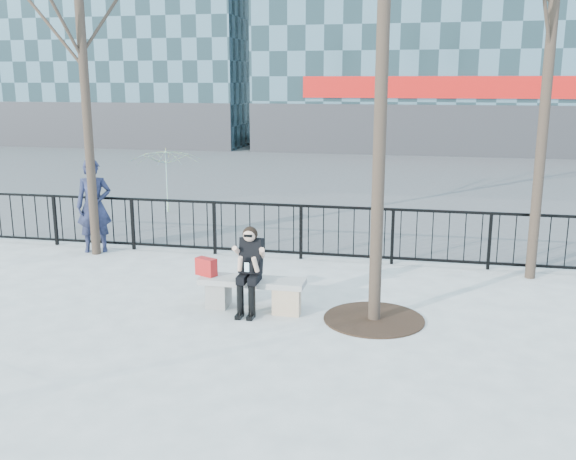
# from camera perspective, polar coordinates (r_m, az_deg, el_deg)

# --- Properties ---
(ground) EXTENTS (120.00, 120.00, 0.00)m
(ground) POSITION_cam_1_polar(r_m,az_deg,el_deg) (10.13, -3.17, -6.98)
(ground) COLOR gray
(ground) RESTS_ON ground
(street_surface) EXTENTS (60.00, 23.00, 0.01)m
(street_surface) POSITION_cam_1_polar(r_m,az_deg,el_deg) (24.55, 5.96, 4.90)
(street_surface) COLOR #474747
(street_surface) RESTS_ON ground
(railing) EXTENTS (14.00, 0.06, 1.10)m
(railing) POSITION_cam_1_polar(r_m,az_deg,el_deg) (12.77, 0.28, -0.12)
(railing) COLOR black
(railing) RESTS_ON ground
(tree_left) EXTENTS (2.80, 2.80, 6.50)m
(tree_left) POSITION_cam_1_polar(r_m,az_deg,el_deg) (13.44, -18.07, 18.42)
(tree_left) COLOR black
(tree_left) RESTS_ON ground
(tree_grate) EXTENTS (1.50, 1.50, 0.02)m
(tree_grate) POSITION_cam_1_polar(r_m,az_deg,el_deg) (9.73, 7.64, -7.85)
(tree_grate) COLOR black
(tree_grate) RESTS_ON ground
(bench_main) EXTENTS (1.65, 0.46, 0.49)m
(bench_main) POSITION_cam_1_polar(r_m,az_deg,el_deg) (10.03, -3.20, -5.36)
(bench_main) COLOR slate
(bench_main) RESTS_ON ground
(seated_woman) EXTENTS (0.50, 0.64, 1.34)m
(seated_woman) POSITION_cam_1_polar(r_m,az_deg,el_deg) (9.77, -3.47, -3.60)
(seated_woman) COLOR black
(seated_woman) RESTS_ON ground
(handbag) EXTENTS (0.37, 0.28, 0.28)m
(handbag) POSITION_cam_1_polar(r_m,az_deg,el_deg) (10.16, -7.28, -3.26)
(handbag) COLOR #B11515
(handbag) RESTS_ON bench_main
(shopping_bag) EXTENTS (0.43, 0.17, 0.40)m
(shopping_bag) POSITION_cam_1_polar(r_m,az_deg,el_deg) (9.78, -0.14, -6.45)
(shopping_bag) COLOR beige
(shopping_bag) RESTS_ON ground
(standing_man) EXTENTS (0.83, 0.70, 1.93)m
(standing_man) POSITION_cam_1_polar(r_m,az_deg,el_deg) (13.81, -16.86, 2.07)
(standing_man) COLOR black
(standing_man) RESTS_ON ground
(vendor_umbrella) EXTENTS (2.37, 2.40, 1.75)m
(vendor_umbrella) POSITION_cam_1_polar(r_m,az_deg,el_deg) (17.48, -10.74, 4.31)
(vendor_umbrella) COLOR #E9F235
(vendor_umbrella) RESTS_ON ground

